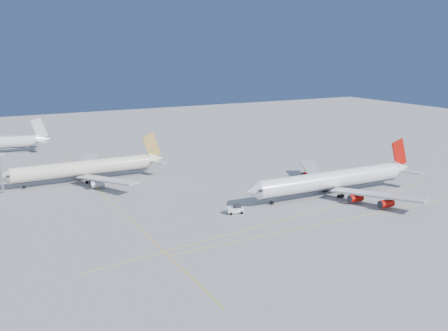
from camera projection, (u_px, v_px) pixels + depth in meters
ground at (282, 211)px, 139.59m from camera, size 500.00×500.00×0.00m
taxiway_lines at (226, 212)px, 138.26m from camera, size 118.86×140.00×0.02m
airliner_virgin at (335, 180)px, 154.14m from camera, size 62.95×56.65×15.55m
airliner_etihad at (87, 168)px, 170.00m from camera, size 56.63×52.48×14.82m
pushback_tug at (236, 209)px, 137.06m from camera, size 4.79×3.40×2.50m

